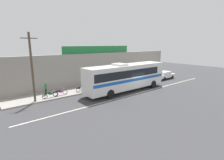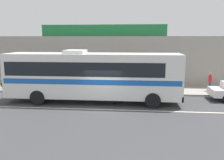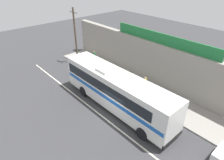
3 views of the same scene
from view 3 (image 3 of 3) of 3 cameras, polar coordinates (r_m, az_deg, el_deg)
ground_plane at (r=17.97m, az=0.71°, el=-10.53°), size 70.00×70.00×0.00m
sidewalk_slab at (r=21.08m, az=11.24°, el=-4.03°), size 30.00×3.60×0.14m
storefront_facade at (r=21.50m, az=15.41°, el=3.34°), size 30.00×0.70×4.80m
storefront_billboard at (r=20.88m, az=14.33°, el=11.49°), size 12.12×0.12×1.10m
road_center_stripe at (r=17.57m, az=-1.26°, el=-11.66°), size 30.00×0.14×0.01m
intercity_bus at (r=17.87m, az=1.06°, el=-2.54°), size 12.42×2.60×3.78m
utility_pole at (r=26.64m, az=-10.58°, el=12.61°), size 1.60×0.22×7.25m
motorcycle_green at (r=25.74m, az=-5.75°, el=4.34°), size 1.84×0.56×0.94m
motorcycle_black at (r=23.58m, az=-1.40°, el=1.94°), size 1.90×0.56×0.94m
motorcycle_blue at (r=26.59m, az=-7.60°, el=5.11°), size 1.87×0.56×0.94m
pedestrian_near_shop at (r=21.07m, az=9.52°, el=-0.71°), size 0.30×0.48×1.58m
pedestrian_by_curb at (r=27.11m, az=-5.20°, el=7.04°), size 0.30×0.48×1.68m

